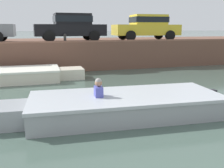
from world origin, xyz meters
TOP-DOWN VIEW (x-y plane):
  - ground_plane at (0.00, 6.25)m, footprint 400.00×400.00m
  - far_quay_wall at (0.00, 15.50)m, footprint 60.00×6.00m
  - far_wall_coping at (0.00, 12.62)m, footprint 60.00×0.24m
  - motorboat_passing at (-0.08, 5.26)m, footprint 6.22×2.33m
  - car_left_inner_black at (-0.14, 13.88)m, footprint 4.01×2.00m
  - car_centre_yellow at (4.58, 13.88)m, footprint 4.12×2.02m
  - mooring_bollard_mid at (-0.61, 12.75)m, footprint 0.15×0.15m

SIDE VIEW (x-z plane):
  - ground_plane at x=0.00m, z-range 0.00..0.00m
  - motorboat_passing at x=-0.08m, z-range -0.24..0.82m
  - far_quay_wall at x=0.00m, z-range 0.00..1.57m
  - far_wall_coping at x=0.00m, z-range 1.57..1.65m
  - mooring_bollard_mid at x=-0.61m, z-range 1.59..2.04m
  - car_left_inner_black at x=-0.14m, z-range 1.65..3.19m
  - car_centre_yellow at x=4.58m, z-range 1.65..3.19m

